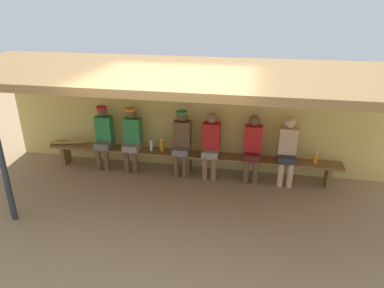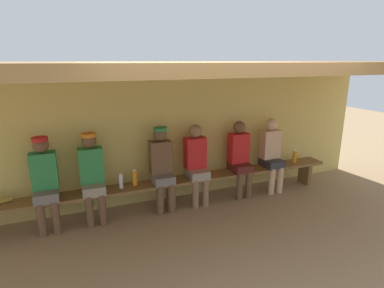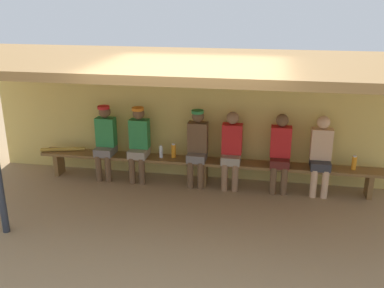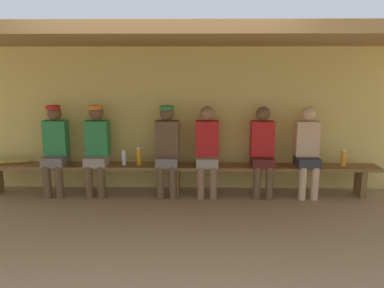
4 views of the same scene
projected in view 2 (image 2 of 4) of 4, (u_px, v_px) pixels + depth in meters
The scene contains 13 objects.
ground_plane at pixel (211, 262), 3.69m from camera, with size 24.00×24.00×0.00m, color #9E7F59.
back_wall at pixel (162, 136), 5.19m from camera, with size 8.00×0.20×2.20m, color #D8BC60.
dugout_roof at pixel (189, 67), 3.72m from camera, with size 8.00×2.80×0.12m, color olive.
bench at pixel (170, 185), 4.97m from camera, with size 6.00×0.36×0.46m.
player_rightmost at pixel (92, 174), 4.46m from camera, with size 0.34×0.42×1.34m.
player_shirtless_tan at pixel (272, 152), 5.57m from camera, with size 0.34×0.42×1.34m.
player_in_blue at pixel (45, 180), 4.24m from camera, with size 0.34×0.42×1.34m.
player_leftmost at pixel (240, 156), 5.34m from camera, with size 0.34×0.42×1.34m.
player_near_post at pixel (196, 161), 5.05m from camera, with size 0.34×0.42×1.34m.
player_in_white at pixel (162, 165), 4.83m from camera, with size 0.34×0.42×1.34m.
water_bottle_orange at pixel (121, 181), 4.64m from camera, with size 0.06×0.06×0.23m.
water_bottle_green at pixel (295, 156), 5.81m from camera, with size 0.08×0.08×0.25m.
water_bottle_blue at pixel (135, 177), 4.75m from camera, with size 0.08×0.08×0.26m.
Camera 2 is at (-1.38, -2.87, 2.34)m, focal length 28.75 mm.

